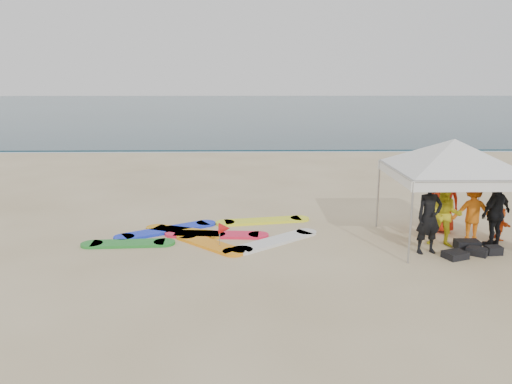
{
  "coord_description": "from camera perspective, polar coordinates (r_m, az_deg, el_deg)",
  "views": [
    {
      "loc": [
        -0.39,
        -9.95,
        4.1
      ],
      "look_at": [
        -0.18,
        2.6,
        1.2
      ],
      "focal_mm": 35.0,
      "sensor_mm": 36.0,
      "label": 1
    }
  ],
  "objects": [
    {
      "name": "person_black_b",
      "position": [
        13.55,
        25.72,
        -2.24
      ],
      "size": [
        1.06,
        0.83,
        1.67
      ],
      "primitive_type": "imported",
      "rotation": [
        0.0,
        0.0,
        3.64
      ],
      "color": "black",
      "rests_on": "ground"
    },
    {
      "name": "person_orange_b",
      "position": [
        14.27,
        20.6,
        -0.95
      ],
      "size": [
        0.9,
        0.64,
        1.73
      ],
      "primitive_type": "imported",
      "rotation": [
        0.0,
        0.0,
        3.03
      ],
      "color": "red",
      "rests_on": "ground"
    },
    {
      "name": "ground",
      "position": [
        10.77,
        1.2,
        -9.37
      ],
      "size": [
        120.0,
        120.0,
        0.0
      ],
      "primitive_type": "plane",
      "color": "beige",
      "rests_on": "ground"
    },
    {
      "name": "canopy_tent",
      "position": [
        13.06,
        21.78,
        5.6
      ],
      "size": [
        4.0,
        4.0,
        3.02
      ],
      "color": "#A5A5A8",
      "rests_on": "ground"
    },
    {
      "name": "person_black_a",
      "position": [
        12.43,
        19.16,
        -2.7
      ],
      "size": [
        0.73,
        0.57,
        1.78
      ],
      "primitive_type": "imported",
      "rotation": [
        0.0,
        0.0,
        0.24
      ],
      "color": "black",
      "rests_on": "ground"
    },
    {
      "name": "person_seated",
      "position": [
        14.3,
        26.11,
        -3.26
      ],
      "size": [
        0.33,
        0.8,
        0.84
      ],
      "primitive_type": "imported",
      "rotation": [
        0.0,
        0.0,
        1.46
      ],
      "color": "#FF5C16",
      "rests_on": "ground"
    },
    {
      "name": "ocean",
      "position": [
        70.07,
        -0.68,
        9.67
      ],
      "size": [
        160.0,
        84.0,
        0.08
      ],
      "primitive_type": "cube",
      "color": "#0C2633",
      "rests_on": "ground"
    },
    {
      "name": "surfboard_spread",
      "position": [
        13.31,
        -5.35,
        -4.83
      ],
      "size": [
        5.65,
        3.3,
        0.07
      ],
      "color": "#F2F929",
      "rests_on": "ground"
    },
    {
      "name": "gear_pile",
      "position": [
        12.97,
        23.28,
        -6.07
      ],
      "size": [
        1.51,
        1.09,
        0.22
      ],
      "color": "black",
      "rests_on": "ground"
    },
    {
      "name": "person_yellow",
      "position": [
        13.08,
        20.83,
        -2.47
      ],
      "size": [
        0.94,
        0.84,
        1.6
      ],
      "primitive_type": "imported",
      "rotation": [
        0.0,
        0.0,
        -0.35
      ],
      "color": "yellow",
      "rests_on": "ground"
    },
    {
      "name": "person_orange_a",
      "position": [
        13.64,
        23.47,
        -2.1
      ],
      "size": [
        1.07,
        0.67,
        1.59
      ],
      "primitive_type": "imported",
      "rotation": [
        0.0,
        0.0,
        3.07
      ],
      "color": "orange",
      "rests_on": "ground"
    },
    {
      "name": "shoreline_foam",
      "position": [
        28.45,
        -0.19,
        4.72
      ],
      "size": [
        160.0,
        1.2,
        0.01
      ],
      "primitive_type": "cube",
      "color": "silver",
      "rests_on": "ground"
    },
    {
      "name": "marker_pennant",
      "position": [
        12.22,
        -3.64,
        -4.18
      ],
      "size": [
        0.28,
        0.28,
        0.64
      ],
      "color": "#A5A5A8",
      "rests_on": "ground"
    }
  ]
}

